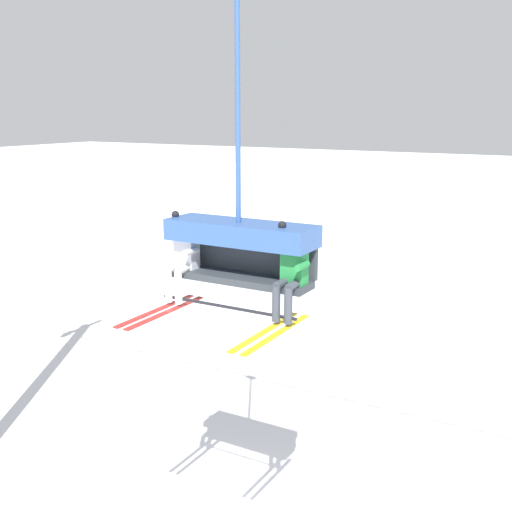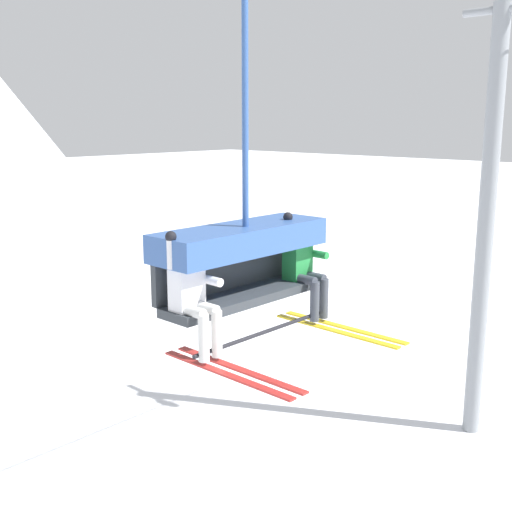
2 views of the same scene
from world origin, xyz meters
TOP-DOWN VIEW (x-y plane):
  - chairlift_chair at (0.82, -0.73)m, footprint 2.18×0.74m
  - skier_white at (-0.07, -0.94)m, footprint 0.48×1.70m
  - skier_green at (1.69, -0.94)m, footprint 0.48×1.70m

SIDE VIEW (x-z plane):
  - skier_white at x=-0.07m, z-range 4.53..5.87m
  - skier_green at x=1.69m, z-range 4.53..5.87m
  - chairlift_chair at x=0.82m, z-range 3.29..7.77m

